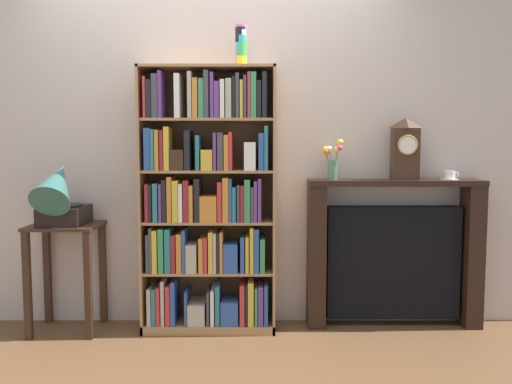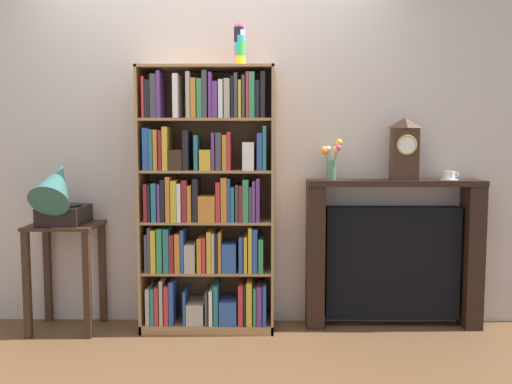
# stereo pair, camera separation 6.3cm
# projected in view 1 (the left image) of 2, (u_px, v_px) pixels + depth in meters

# --- Properties ---
(ground_plane) EXTENTS (8.01, 6.40, 0.02)m
(ground_plane) POSITION_uv_depth(u_px,v_px,m) (208.00, 333.00, 3.71)
(ground_plane) COLOR brown
(wall_back) EXTENTS (5.01, 0.08, 2.60)m
(wall_back) POSITION_uv_depth(u_px,v_px,m) (232.00, 142.00, 3.87)
(wall_back) COLOR beige
(wall_back) RESTS_ON ground
(bookshelf) EXTENTS (0.91, 0.33, 1.80)m
(bookshelf) POSITION_uv_depth(u_px,v_px,m) (206.00, 208.00, 3.69)
(bookshelf) COLOR #A87A4C
(bookshelf) RESTS_ON ground
(cup_stack) EXTENTS (0.08, 0.08, 0.28)m
(cup_stack) POSITION_uv_depth(u_px,v_px,m) (240.00, 46.00, 3.60)
(cup_stack) COLOR blue
(cup_stack) RESTS_ON bookshelf
(side_table_left) EXTENTS (0.46, 0.41, 0.74)m
(side_table_left) POSITION_uv_depth(u_px,v_px,m) (65.00, 257.00, 3.69)
(side_table_left) COLOR #382316
(side_table_left) RESTS_ON ground
(gramophone) EXTENTS (0.28, 0.52, 0.50)m
(gramophone) POSITION_uv_depth(u_px,v_px,m) (58.00, 195.00, 3.57)
(gramophone) COLOR black
(gramophone) RESTS_ON side_table_left
(fireplace_mantel) EXTENTS (1.22, 0.22, 1.04)m
(fireplace_mantel) POSITION_uv_depth(u_px,v_px,m) (392.00, 254.00, 3.81)
(fireplace_mantel) COLOR black
(fireplace_mantel) RESTS_ON ground
(mantel_clock) EXTENTS (0.18, 0.12, 0.43)m
(mantel_clock) POSITION_uv_depth(u_px,v_px,m) (404.00, 149.00, 3.72)
(mantel_clock) COLOR #382316
(mantel_clock) RESTS_ON fireplace_mantel
(flower_vase) EXTENTS (0.14, 0.14, 0.28)m
(flower_vase) POSITION_uv_depth(u_px,v_px,m) (331.00, 160.00, 3.73)
(flower_vase) COLOR #4C7A60
(flower_vase) RESTS_ON fireplace_mantel
(teacup_with_saucer) EXTENTS (0.13, 0.12, 0.06)m
(teacup_with_saucer) POSITION_uv_depth(u_px,v_px,m) (448.00, 176.00, 3.74)
(teacup_with_saucer) COLOR white
(teacup_with_saucer) RESTS_ON fireplace_mantel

